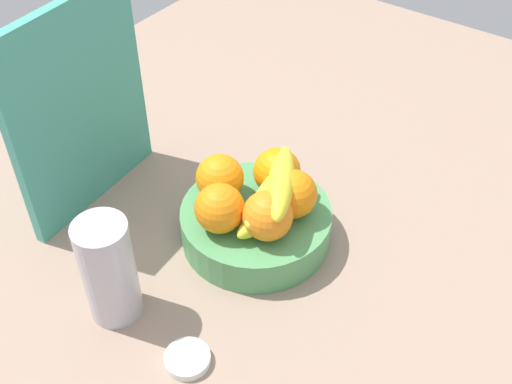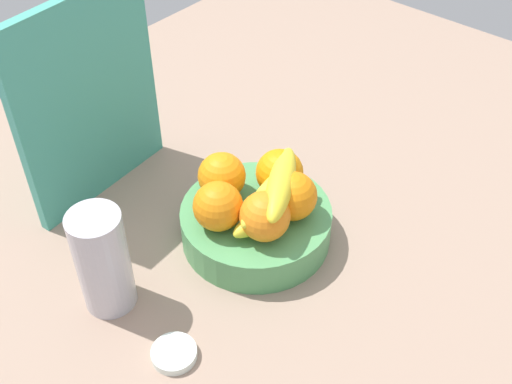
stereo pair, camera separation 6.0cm
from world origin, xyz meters
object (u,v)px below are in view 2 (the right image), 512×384
(banana_bunch, at_px, (276,196))
(jar_lid, at_px, (174,353))
(cutting_board, at_px, (89,101))
(orange_back_left, at_px, (292,196))
(fruit_bowl, at_px, (256,224))
(thermos_tumbler, at_px, (103,261))
(orange_front_left, at_px, (222,176))
(orange_center, at_px, (265,216))
(orange_back_right, at_px, (280,173))
(orange_front_right, at_px, (218,206))

(banana_bunch, distance_m, jar_lid, 0.28)
(cutting_board, bearing_deg, orange_back_left, -76.69)
(fruit_bowl, xyz_separation_m, thermos_tumbler, (-0.24, 0.08, 0.06))
(orange_front_left, relative_size, orange_center, 1.00)
(orange_back_right, relative_size, banana_bunch, 0.42)
(orange_back_left, distance_m, jar_lid, 0.29)
(fruit_bowl, height_order, orange_back_left, orange_back_left)
(fruit_bowl, bearing_deg, cutting_board, 104.67)
(thermos_tumbler, bearing_deg, orange_front_right, -17.73)
(fruit_bowl, xyz_separation_m, orange_front_left, (-0.01, 0.07, 0.07))
(orange_front_left, distance_m, orange_front_right, 0.07)
(jar_lid, bearing_deg, cutting_board, 64.05)
(orange_back_left, relative_size, cutting_board, 0.22)
(fruit_bowl, bearing_deg, orange_front_left, 94.68)
(thermos_tumbler, bearing_deg, banana_bunch, -23.92)
(banana_bunch, height_order, thermos_tumbler, thermos_tumbler)
(fruit_bowl, distance_m, thermos_tumbler, 0.26)
(banana_bunch, bearing_deg, cutting_board, 105.33)
(orange_back_right, bearing_deg, orange_front_right, 169.84)
(thermos_tumbler, bearing_deg, orange_front_left, -3.39)
(cutting_board, height_order, thermos_tumbler, cutting_board)
(banana_bunch, bearing_deg, orange_front_right, 143.23)
(orange_back_right, bearing_deg, orange_front_left, 135.60)
(banana_bunch, bearing_deg, orange_front_left, 100.12)
(orange_front_right, relative_size, orange_back_right, 1.00)
(orange_center, bearing_deg, cutting_board, 97.61)
(fruit_bowl, distance_m, jar_lid, 0.26)
(fruit_bowl, distance_m, orange_back_right, 0.09)
(orange_front_left, distance_m, orange_back_left, 0.12)
(cutting_board, distance_m, thermos_tumbler, 0.28)
(orange_front_left, relative_size, orange_back_right, 1.00)
(orange_front_right, xyz_separation_m, jar_lid, (-0.19, -0.09, -0.09))
(cutting_board, bearing_deg, orange_back_right, -68.74)
(orange_back_left, xyz_separation_m, jar_lid, (-0.28, -0.01, -0.09))
(cutting_board, bearing_deg, fruit_bowl, -79.48)
(orange_front_right, relative_size, orange_back_left, 1.00)
(orange_front_right, bearing_deg, orange_center, -66.57)
(orange_back_left, height_order, jar_lid, orange_back_left)
(orange_center, xyz_separation_m, jar_lid, (-0.22, -0.02, -0.09))
(cutting_board, bearing_deg, orange_center, -86.54)
(fruit_bowl, distance_m, cutting_board, 0.34)
(cutting_board, xyz_separation_m, thermos_tumbler, (-0.16, -0.21, -0.09))
(fruit_bowl, xyz_separation_m, jar_lid, (-0.25, -0.06, -0.02))
(fruit_bowl, relative_size, jar_lid, 3.81)
(orange_front_right, distance_m, orange_back_right, 0.12)
(orange_front_left, distance_m, banana_bunch, 0.10)
(fruit_bowl, distance_m, orange_front_right, 0.09)
(orange_back_right, xyz_separation_m, thermos_tumbler, (-0.30, 0.08, -0.01))
(orange_front_right, relative_size, thermos_tumbler, 0.45)
(orange_back_right, relative_size, cutting_board, 0.22)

